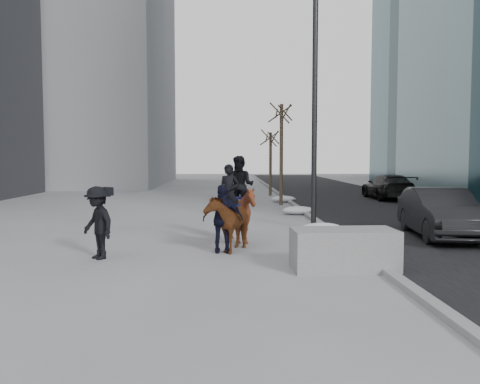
{
  "coord_description": "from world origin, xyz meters",
  "views": [
    {
      "loc": [
        -0.36,
        -12.61,
        2.47
      ],
      "look_at": [
        0.0,
        1.2,
        1.5
      ],
      "focal_mm": 38.0,
      "sensor_mm": 36.0,
      "label": 1
    }
  ],
  "objects_px": {
    "planter": "(344,249)",
    "mounted_left": "(229,218)",
    "car_near": "(440,213)",
    "mounted_right": "(240,208)"
  },
  "relations": [
    {
      "from": "planter",
      "to": "mounted_left",
      "type": "bearing_deg",
      "value": 135.9
    },
    {
      "from": "car_near",
      "to": "mounted_left",
      "type": "bearing_deg",
      "value": -157.29
    },
    {
      "from": "mounted_right",
      "to": "planter",
      "type": "bearing_deg",
      "value": -58.85
    },
    {
      "from": "car_near",
      "to": "mounted_right",
      "type": "xyz_separation_m",
      "value": [
        -6.12,
        -0.76,
        0.25
      ]
    },
    {
      "from": "planter",
      "to": "mounted_left",
      "type": "height_order",
      "value": "mounted_left"
    },
    {
      "from": "car_near",
      "to": "mounted_left",
      "type": "distance_m",
      "value": 6.73
    },
    {
      "from": "mounted_left",
      "to": "car_near",
      "type": "bearing_deg",
      "value": 16.54
    },
    {
      "from": "planter",
      "to": "mounted_right",
      "type": "xyz_separation_m",
      "value": [
        -2.16,
        3.57,
        0.55
      ]
    },
    {
      "from": "mounted_left",
      "to": "planter",
      "type": "bearing_deg",
      "value": -44.1
    },
    {
      "from": "car_near",
      "to": "mounted_left",
      "type": "relative_size",
      "value": 2.01
    }
  ]
}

